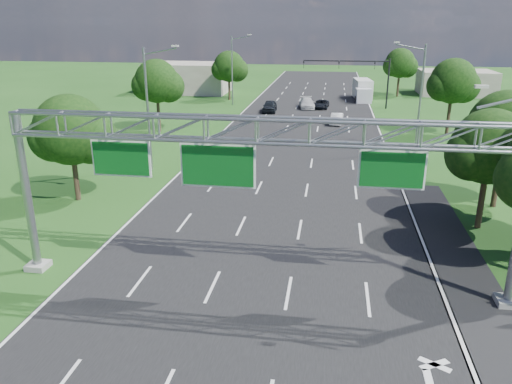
# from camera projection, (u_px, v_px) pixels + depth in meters

# --- Properties ---
(ground) EXTENTS (220.00, 220.00, 0.00)m
(ground) POSITION_uv_depth(u_px,v_px,m) (287.00, 176.00, 40.62)
(ground) COLOR #1A4414
(ground) RESTS_ON ground
(road) EXTENTS (18.00, 180.00, 0.02)m
(road) POSITION_uv_depth(u_px,v_px,m) (287.00, 176.00, 40.62)
(road) COLOR black
(road) RESTS_ON ground
(road_flare) EXTENTS (3.00, 30.00, 0.02)m
(road_flare) POSITION_uv_depth(u_px,v_px,m) (465.00, 280.00, 24.19)
(road_flare) COLOR black
(road_flare) RESTS_ON ground
(sign_gantry) EXTENTS (23.50, 1.00, 9.56)m
(sign_gantry) POSITION_uv_depth(u_px,v_px,m) (259.00, 144.00, 21.50)
(sign_gantry) COLOR gray
(sign_gantry) RESTS_ON ground
(traffic_signal) EXTENTS (12.21, 0.24, 7.00)m
(traffic_signal) POSITION_uv_depth(u_px,v_px,m) (363.00, 72.00, 70.59)
(traffic_signal) COLOR black
(traffic_signal) RESTS_ON ground
(streetlight_l_near) EXTENTS (2.97, 0.22, 10.16)m
(streetlight_l_near) POSITION_uv_depth(u_px,v_px,m) (150.00, 104.00, 40.43)
(streetlight_l_near) COLOR gray
(streetlight_l_near) RESTS_ON ground
(streetlight_l_far) EXTENTS (2.97, 0.22, 10.16)m
(streetlight_l_far) POSITION_uv_depth(u_px,v_px,m) (233.00, 67.00, 73.16)
(streetlight_l_far) COLOR gray
(streetlight_l_far) RESTS_ON ground
(streetlight_r_mid) EXTENTS (2.97, 0.22, 10.16)m
(streetlight_r_mid) POSITION_uv_depth(u_px,v_px,m) (419.00, 93.00, 46.54)
(streetlight_r_mid) COLOR gray
(streetlight_r_mid) RESTS_ON ground
(tree_verge_la) EXTENTS (5.76, 4.80, 7.40)m
(tree_verge_la) POSITION_uv_depth(u_px,v_px,m) (72.00, 133.00, 33.63)
(tree_verge_la) COLOR #2D2116
(tree_verge_la) RESTS_ON ground
(tree_verge_lb) EXTENTS (5.76, 4.80, 8.06)m
(tree_verge_lb) POSITION_uv_depth(u_px,v_px,m) (157.00, 83.00, 55.21)
(tree_verge_lb) COLOR #2D2116
(tree_verge_lb) RESTS_ON ground
(tree_verge_lc) EXTENTS (5.76, 4.80, 7.62)m
(tree_verge_lc) POSITION_uv_depth(u_px,v_px,m) (230.00, 68.00, 78.30)
(tree_verge_lc) COLOR #2D2116
(tree_verge_lc) RESTS_ON ground
(tree_verge_rd) EXTENTS (5.76, 4.80, 8.28)m
(tree_verge_rd) POSITION_uv_depth(u_px,v_px,m) (453.00, 83.00, 53.35)
(tree_verge_rd) COLOR #2D2116
(tree_verge_rd) RESTS_ON ground
(tree_verge_re) EXTENTS (5.76, 4.80, 7.84)m
(tree_verge_re) POSITION_uv_depth(u_px,v_px,m) (400.00, 65.00, 81.83)
(tree_verge_re) COLOR #2D2116
(tree_verge_re) RESTS_ON ground
(building_left) EXTENTS (14.00, 10.00, 5.00)m
(building_left) POSITION_uv_depth(u_px,v_px,m) (188.00, 78.00, 87.85)
(building_left) COLOR gray
(building_left) RESTS_ON ground
(building_right) EXTENTS (12.00, 9.00, 4.00)m
(building_right) POSITION_uv_depth(u_px,v_px,m) (456.00, 83.00, 85.14)
(building_right) COLOR gray
(building_right) RESTS_ON ground
(car_queue_a) EXTENTS (2.64, 5.17, 1.44)m
(car_queue_a) POSITION_uv_depth(u_px,v_px,m) (307.00, 103.00, 71.99)
(car_queue_a) COLOR silver
(car_queue_a) RESTS_ON ground
(car_queue_b) EXTENTS (2.28, 4.39, 1.18)m
(car_queue_b) POSITION_uv_depth(u_px,v_px,m) (321.00, 104.00, 71.87)
(car_queue_b) COLOR black
(car_queue_b) RESTS_ON ground
(car_queue_c) EXTENTS (2.01, 4.62, 1.55)m
(car_queue_c) POSITION_uv_depth(u_px,v_px,m) (270.00, 106.00, 68.98)
(car_queue_c) COLOR black
(car_queue_c) RESTS_ON ground
(car_queue_d) EXTENTS (1.69, 3.98, 1.28)m
(car_queue_d) POSITION_uv_depth(u_px,v_px,m) (337.00, 119.00, 60.79)
(car_queue_d) COLOR silver
(car_queue_d) RESTS_ON ground
(box_truck) EXTENTS (3.06, 8.49, 3.13)m
(box_truck) POSITION_uv_depth(u_px,v_px,m) (363.00, 90.00, 79.46)
(box_truck) COLOR silver
(box_truck) RESTS_ON ground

